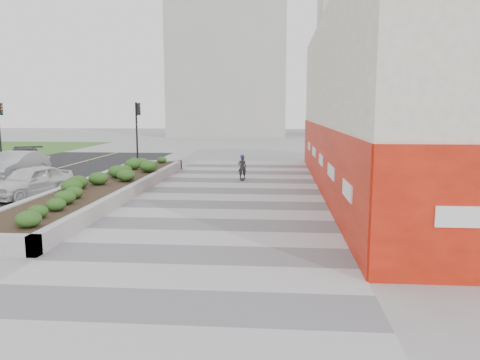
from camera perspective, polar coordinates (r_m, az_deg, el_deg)
The scene contains 13 objects.
ground at distance 13.57m, azimuth -4.12°, elevation -7.30°, with size 160.00×160.00×0.00m, color gray.
walkway at distance 16.45m, azimuth -2.54°, elevation -4.44°, with size 8.00×36.00×0.01m, color #A8A8AD.
building at distance 22.44m, azimuth 17.61°, elevation 8.86°, with size 6.04×24.08×8.00m.
planter at distance 21.52m, azimuth -15.88°, elevation -0.55°, with size 3.00×18.00×0.90m.
traffic_signal_near at distance 31.79m, azimuth -12.38°, elevation 6.65°, with size 0.33×0.28×4.20m.
traffic_signal_far at distance 35.14m, azimuth -27.21°, elevation 6.08°, with size 0.33×0.28×4.20m.
distant_bldg_north_l at distance 68.55m, azimuth -1.33°, elevation 13.82°, with size 16.00×12.00×20.00m, color #ADAAA3.
distant_bldg_north_r at distance 74.51m, azimuth 15.11°, elevation 14.65°, with size 14.00×10.00×24.00m, color #ADAAA3.
manhole_cover at distance 16.40m, azimuth -0.80°, elevation -4.49°, with size 0.44×0.44×0.01m, color #595654.
skateboarder at distance 24.74m, azimuth 0.27°, elevation 1.58°, with size 0.47×0.73×1.38m.
car_white at distance 21.87m, azimuth -24.17°, elevation -0.16°, with size 1.60×3.97×1.35m, color silver.
car_silver at distance 27.63m, azimuth -25.73°, elevation 1.57°, with size 1.59×4.55×1.50m, color #A7AAAF.
car_dark at distance 30.82m, azimuth -24.88°, elevation 2.19°, with size 2.00×4.91×1.43m, color black.
Camera 1 is at (2.01, -12.90, 3.70)m, focal length 35.00 mm.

